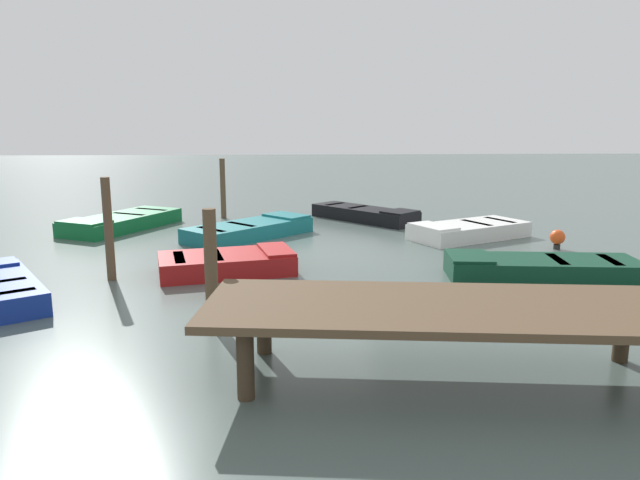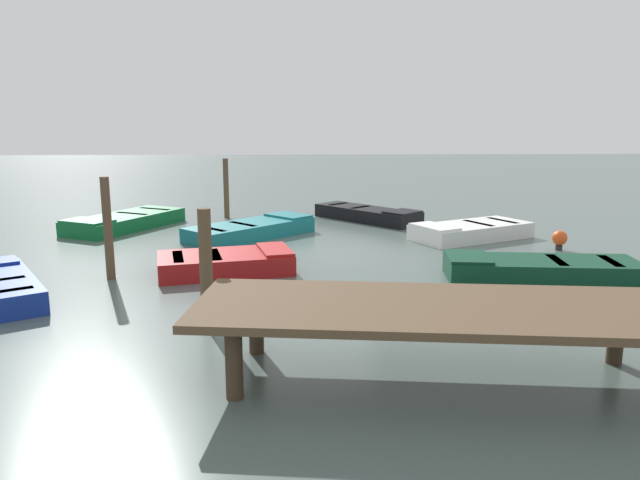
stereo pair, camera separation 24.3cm
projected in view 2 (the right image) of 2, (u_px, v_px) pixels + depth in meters
ground_plane at (320, 255)px, 13.93m from camera, size 80.00×80.00×0.00m
dock_segment at (440, 313)px, 7.10m from camera, size 6.07×2.60×0.95m
rowboat_white at (471, 231)px, 15.75m from camera, size 3.50×2.71×0.46m
rowboat_teal at (252, 229)px, 15.96m from camera, size 3.49×3.48×0.46m
rowboat_dark_green at (540, 269)px, 11.75m from camera, size 3.83×1.68×0.46m
rowboat_green at (125, 221)px, 17.24m from camera, size 2.96×3.91×0.46m
rowboat_red at (226, 262)px, 12.27m from camera, size 2.95×2.01×0.46m
rowboat_black at (368, 214)px, 18.53m from camera, size 3.21×3.40×0.46m
mooring_piling_mid_left at (108, 229)px, 11.62m from camera, size 0.17×0.17×2.03m
mooring_piling_near_right at (226, 188)px, 18.95m from camera, size 0.17×0.17×1.90m
mooring_piling_far_left at (206, 266)px, 9.17m from camera, size 0.20×0.20×1.79m
marker_buoy at (560, 239)px, 14.37m from camera, size 0.36×0.36×0.48m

